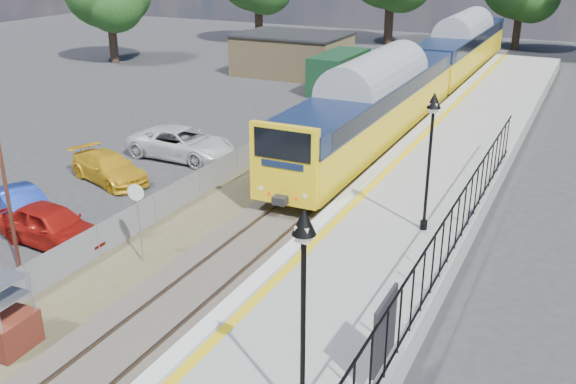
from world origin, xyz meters
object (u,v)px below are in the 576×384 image
Objects in this scene: victorian_lamp_north at (432,130)px; car_yellow at (109,168)px; train at (428,68)px; car_blue at (21,208)px; brick_plinth at (3,316)px; speed_sign at (138,210)px; car_red at (52,225)px; car_white at (182,143)px; victorian_lamp_south at (304,269)px.

car_yellow is (-14.07, 0.84, -3.67)m from victorian_lamp_north.
car_blue is at bearing -108.98° from train.
speed_sign reaches higher than brick_plinth.
victorian_lamp_north is 1.09× the size of car_red.
victorian_lamp_north is 14.90m from car_blue.
car_white reaches higher than car_red.
victorian_lamp_south is 1.12× the size of car_blue.
brick_plinth is (-2.85, -30.64, -1.35)m from train.
brick_plinth is at bearing -129.23° from victorian_lamp_north.
train reaches higher than car_blue.
victorian_lamp_south is at bearing -107.92° from car_red.
car_blue is at bearing 157.43° from victorian_lamp_south.
car_white is (-13.06, 4.91, -3.56)m from victorian_lamp_north.
victorian_lamp_south is 1.67× the size of speed_sign.
victorian_lamp_north is 14.56m from car_yellow.
train is 26.38m from car_red.
speed_sign is at bearing -149.80° from victorian_lamp_north.
train is at bearing 100.17° from victorian_lamp_south.
train reaches higher than car_white.
speed_sign is 10.89m from car_white.
speed_sign is at bearing 88.47° from brick_plinth.
car_red is (-3.59, -0.25, -1.15)m from speed_sign.
car_yellow is 0.81× the size of car_white.
victorian_lamp_north is 9.58m from speed_sign.
car_white is (-1.47, 9.82, 0.01)m from car_red.
brick_plinth reaches higher than car_red.
speed_sign is (-2.71, -25.32, -0.47)m from train.
train is at bearing -25.70° from car_white.
speed_sign is at bearing -80.60° from car_red.
car_white is (-5.06, 9.57, -1.13)m from speed_sign.
car_red is 0.80× the size of car_white.
victorian_lamp_south is at bearing -108.52° from car_yellow.
victorian_lamp_south reaches higher than car_white.
brick_plinth is 6.14m from car_red.
victorian_lamp_north is 14.40m from car_white.
car_white is at bearing 159.38° from victorian_lamp_north.
train is at bearing 72.42° from speed_sign.
victorian_lamp_south is 20.27m from car_white.
car_red is 2.37m from car_blue.
victorian_lamp_north is at bearing -110.07° from car_white.
speed_sign is 5.97m from car_blue.
car_white is at bearing 13.93° from car_red.
victorian_lamp_south is at bearing -79.83° from train.
victorian_lamp_south is 15.63m from car_blue.
car_yellow is at bearing 118.65° from brick_plinth.
car_white is (1.00, 4.07, 0.11)m from car_yellow.
car_white is at bearing 12.84° from car_blue.
car_blue is at bearing 175.65° from car_white.
victorian_lamp_south is at bearing -94.83° from car_blue.
speed_sign is 3.77m from car_red.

